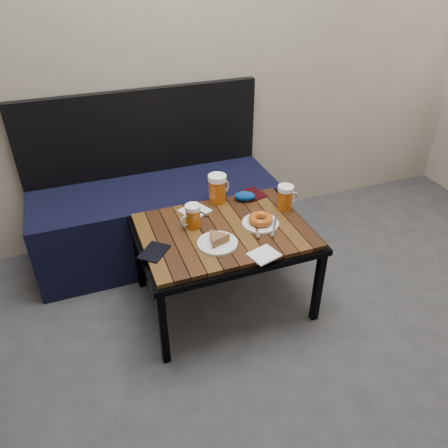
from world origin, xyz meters
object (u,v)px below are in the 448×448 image
object	(u,v)px
plate_pie	(217,241)
plate_bagel	(261,221)
beer_mug_left	(193,216)
knit_pouch	(245,196)
beer_mug_centre	(218,188)
bench	(156,212)
cafe_table	(224,236)
passport_burgundy	(254,194)
passport_navy	(154,252)
beer_mug_right	(285,197)

from	to	relation	value
plate_pie	plate_bagel	xyz separation A→B (m)	(0.25, 0.08, -0.00)
beer_mug_left	knit_pouch	bearing A→B (deg)	-170.28
beer_mug_centre	knit_pouch	bearing A→B (deg)	-44.80
bench	cafe_table	xyz separation A→B (m)	(0.22, -0.58, 0.16)
plate_bagel	passport_burgundy	xyz separation A→B (m)	(0.09, 0.29, -0.02)
plate_pie	passport_navy	world-z (taller)	plate_pie
beer_mug_left	passport_burgundy	bearing A→B (deg)	-169.17
cafe_table	plate_bagel	xyz separation A→B (m)	(0.18, -0.03, 0.06)
passport_navy	knit_pouch	distance (m)	0.63
bench	beer_mug_centre	xyz separation A→B (m)	(0.28, -0.32, 0.28)
beer_mug_centre	knit_pouch	distance (m)	0.15
bench	plate_bagel	xyz separation A→B (m)	(0.40, -0.61, 0.22)
bench	passport_burgundy	xyz separation A→B (m)	(0.49, -0.32, 0.20)
plate_bagel	knit_pouch	bearing A→B (deg)	85.81
beer_mug_right	passport_burgundy	world-z (taller)	beer_mug_right
beer_mug_left	passport_navy	world-z (taller)	beer_mug_left
plate_pie	bench	bearing A→B (deg)	101.90
plate_pie	passport_burgundy	distance (m)	0.50
passport_burgundy	knit_pouch	xyz separation A→B (m)	(-0.07, -0.04, 0.02)
cafe_table	beer_mug_left	xyz separation A→B (m)	(-0.13, 0.07, 0.10)
beer_mug_centre	knit_pouch	size ratio (longest dim) A/B	1.37
bench	beer_mug_right	bearing A→B (deg)	-41.38
passport_burgundy	beer_mug_left	bearing A→B (deg)	-169.95
passport_navy	knit_pouch	size ratio (longest dim) A/B	1.24
beer_mug_centre	plate_bagel	xyz separation A→B (m)	(0.12, -0.29, -0.06)
beer_mug_centre	beer_mug_right	bearing A→B (deg)	-59.97
beer_mug_right	beer_mug_centre	bearing A→B (deg)	144.14
plate_pie	beer_mug_left	bearing A→B (deg)	109.06
beer_mug_centre	passport_navy	bearing A→B (deg)	-169.49
beer_mug_right	knit_pouch	bearing A→B (deg)	134.29
beer_mug_left	plate_pie	world-z (taller)	beer_mug_left
passport_burgundy	knit_pouch	world-z (taller)	knit_pouch
bench	plate_pie	distance (m)	0.74
beer_mug_left	passport_navy	xyz separation A→B (m)	(-0.22, -0.14, -0.06)
beer_mug_right	passport_burgundy	xyz separation A→B (m)	(-0.09, 0.19, -0.06)
beer_mug_left	plate_bagel	world-z (taller)	beer_mug_left
beer_mug_left	passport_burgundy	xyz separation A→B (m)	(0.41, 0.19, -0.06)
beer_mug_right	passport_burgundy	size ratio (longest dim) A/B	0.98
passport_navy	plate_pie	bearing A→B (deg)	33.20
bench	plate_pie	xyz separation A→B (m)	(0.15, -0.69, 0.22)
bench	plate_bagel	size ratio (longest dim) A/B	6.20
cafe_table	plate_pie	size ratio (longest dim) A/B	4.51
plate_bagel	cafe_table	bearing A→B (deg)	171.84
beer_mug_right	plate_pie	bearing A→B (deg)	-161.09
beer_mug_right	passport_navy	world-z (taller)	beer_mug_right
beer_mug_centre	plate_bagel	bearing A→B (deg)	-94.98
beer_mug_right	plate_pie	size ratio (longest dim) A/B	0.70
beer_mug_left	beer_mug_centre	xyz separation A→B (m)	(0.20, 0.19, 0.02)
cafe_table	beer_mug_centre	xyz separation A→B (m)	(0.06, 0.26, 0.12)
beer_mug_left	knit_pouch	world-z (taller)	beer_mug_left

